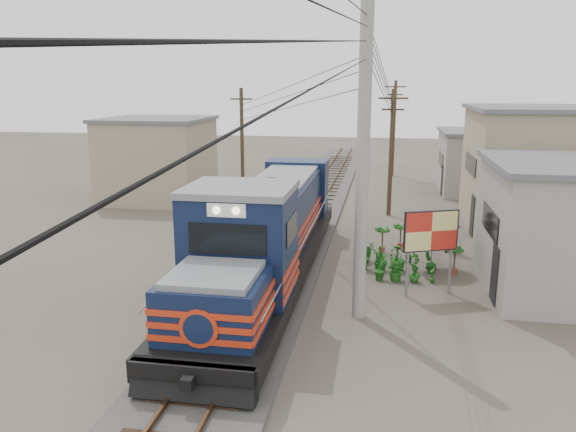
% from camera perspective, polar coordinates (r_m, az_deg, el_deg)
% --- Properties ---
extents(ground, '(120.00, 120.00, 0.00)m').
position_cam_1_polar(ground, '(19.39, -3.31, -8.83)').
color(ground, '#473F35').
rests_on(ground, ground).
extents(ballast, '(3.60, 70.00, 0.16)m').
position_cam_1_polar(ballast, '(28.71, 1.17, -1.22)').
color(ballast, '#595651').
rests_on(ballast, ground).
extents(track, '(1.15, 70.00, 0.12)m').
position_cam_1_polar(track, '(28.67, 1.18, -0.87)').
color(track, '#51331E').
rests_on(track, ground).
extents(locomotive, '(3.17, 17.26, 4.28)m').
position_cam_1_polar(locomotive, '(20.74, -2.08, -1.95)').
color(locomotive, black).
rests_on(locomotive, ground).
extents(utility_pole_main, '(0.40, 0.40, 10.00)m').
position_cam_1_polar(utility_pole_main, '(17.14, 7.60, 5.46)').
color(utility_pole_main, '#9E9B93').
rests_on(utility_pole_main, ground).
extents(wooden_pole_mid, '(1.60, 0.24, 7.00)m').
position_cam_1_polar(wooden_pole_mid, '(31.68, 10.44, 6.58)').
color(wooden_pole_mid, '#4C3826').
rests_on(wooden_pole_mid, ground).
extents(wooden_pole_far, '(1.60, 0.24, 7.50)m').
position_cam_1_polar(wooden_pole_far, '(45.60, 10.71, 8.92)').
color(wooden_pole_far, '#4C3826').
rests_on(wooden_pole_far, ground).
extents(wooden_pole_left, '(1.60, 0.24, 7.00)m').
position_cam_1_polar(wooden_pole_left, '(36.81, -4.69, 7.68)').
color(wooden_pole_left, '#4C3826').
rests_on(wooden_pole_left, ground).
extents(power_lines, '(9.65, 19.00, 3.30)m').
position_cam_1_polar(power_lines, '(26.31, 0.43, 13.92)').
color(power_lines, black).
rests_on(power_lines, ground).
extents(shophouse_mid, '(8.40, 7.35, 6.20)m').
position_cam_1_polar(shophouse_mid, '(30.92, 25.43, 4.27)').
color(shophouse_mid, gray).
rests_on(shophouse_mid, ground).
extents(shophouse_back, '(6.30, 6.30, 4.20)m').
position_cam_1_polar(shophouse_back, '(40.40, 19.55, 5.22)').
color(shophouse_back, gray).
rests_on(shophouse_back, ground).
extents(shophouse_left, '(6.30, 6.30, 5.20)m').
position_cam_1_polar(shophouse_left, '(36.64, -13.08, 5.67)').
color(shophouse_left, gray).
rests_on(shophouse_left, ground).
extents(billboard, '(1.89, 0.85, 3.07)m').
position_cam_1_polar(billboard, '(19.99, 14.33, -1.73)').
color(billboard, '#99999E').
rests_on(billboard, ground).
extents(market_umbrella, '(2.58, 2.58, 2.38)m').
position_cam_1_polar(market_umbrella, '(22.92, 14.61, -0.24)').
color(market_umbrella, black).
rests_on(market_umbrella, ground).
extents(vendor, '(0.82, 0.78, 1.89)m').
position_cam_1_polar(vendor, '(25.70, 16.16, -1.52)').
color(vendor, black).
rests_on(vendor, ground).
extents(plant_nursery, '(3.40, 3.08, 1.09)m').
position_cam_1_polar(plant_nursery, '(22.72, 10.10, -4.46)').
color(plant_nursery, '#21651C').
rests_on(plant_nursery, ground).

